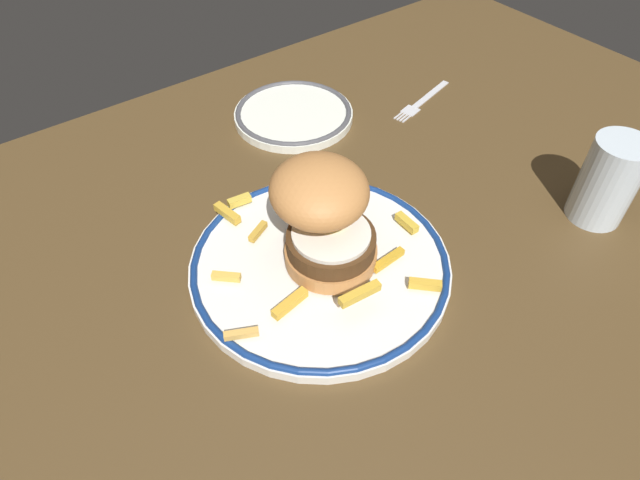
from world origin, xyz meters
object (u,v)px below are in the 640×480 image
at_px(side_plate, 294,114).
at_px(fork, 422,101).
at_px(water_glass, 606,186).
at_px(dinner_plate, 320,263).
at_px(burger, 324,215).

distance_m(side_plate, fork, 0.21).
bearing_deg(side_plate, water_glass, -66.14).
bearing_deg(water_glass, fork, 87.62).
height_order(dinner_plate, side_plate, same).
height_order(burger, water_glass, burger).
relative_size(water_glass, fork, 0.75).
xyz_separation_m(side_plate, fork, (0.19, -0.08, -0.01)).
height_order(water_glass, fork, water_glass).
bearing_deg(fork, side_plate, 156.20).
distance_m(water_glass, side_plate, 0.43).
xyz_separation_m(water_glass, side_plate, (-0.17, 0.39, -0.04)).
relative_size(dinner_plate, burger, 2.13).
relative_size(burger, water_glass, 1.26).
bearing_deg(burger, side_plate, 61.81).
relative_size(dinner_plate, fork, 2.03).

